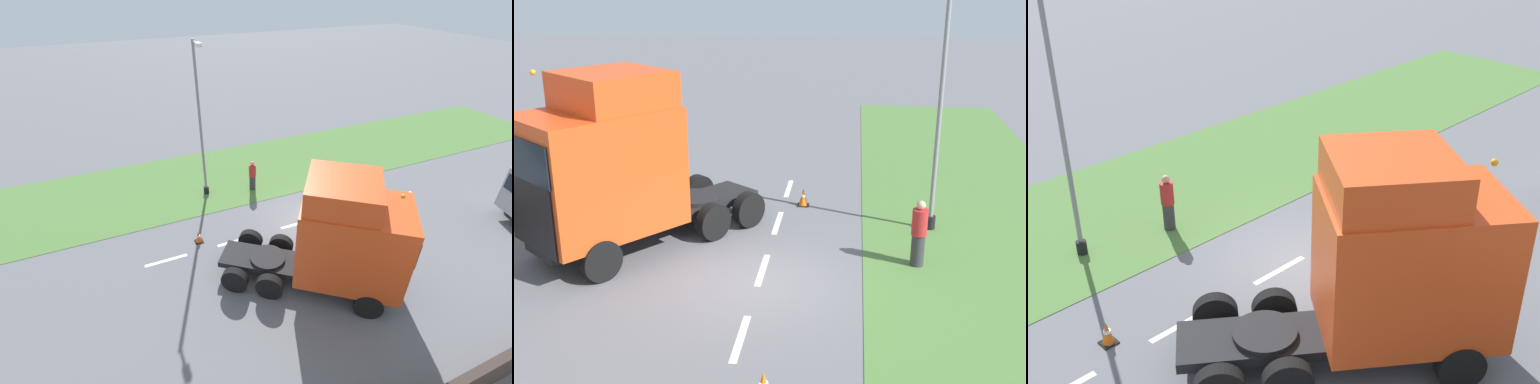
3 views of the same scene
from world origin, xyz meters
TOP-DOWN VIEW (x-y plane):
  - ground_plane at (0.00, 0.00)m, footprint 120.00×120.00m
  - grass_verge at (-6.00, 0.00)m, footprint 7.00×44.00m
  - lane_markings at (0.00, -0.70)m, footprint 0.16×14.60m
  - boundary_wall at (9.00, 0.00)m, footprint 0.25×24.00m
  - lorry_cab at (4.03, -1.23)m, footprint 5.95×6.67m
  - lamp_post at (-4.36, -4.01)m, footprint 1.26×0.29m
  - pedestrian at (-3.86, -1.47)m, footprint 0.39×0.39m
  - traffic_cone_lead at (-0.63, -5.49)m, footprint 0.36×0.36m
  - traffic_cone_trailing at (-0.74, 4.41)m, footprint 0.36×0.36m

SIDE VIEW (x-z plane):
  - ground_plane at x=0.00m, z-range 0.00..0.00m
  - lane_markings at x=0.00m, z-range 0.00..0.00m
  - grass_verge at x=-6.00m, z-range 0.00..0.01m
  - traffic_cone_lead at x=-0.63m, z-range -0.01..0.57m
  - traffic_cone_trailing at x=-0.74m, z-range -0.01..0.57m
  - boundary_wall at x=9.00m, z-range 0.00..1.21m
  - pedestrian at x=-3.86m, z-range -0.02..1.73m
  - lorry_cab at x=4.03m, z-range -0.06..4.86m
  - lamp_post at x=-4.36m, z-range -0.21..7.75m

